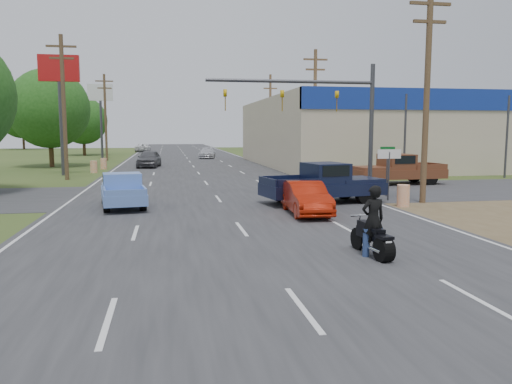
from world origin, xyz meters
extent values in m
plane|color=#2D431A|center=(0.00, 0.00, 0.00)|extent=(200.00, 200.00, 0.00)
cube|color=#2D2D30|center=(0.00, 40.00, 0.01)|extent=(15.00, 180.00, 0.02)
cube|color=#2D2D30|center=(0.00, 18.00, 0.01)|extent=(120.00, 10.00, 0.02)
cube|color=brown|center=(11.00, 10.00, 0.01)|extent=(8.00, 18.00, 0.01)
cube|color=#B7A88C|center=(32.00, 40.00, 3.30)|extent=(50.00, 28.00, 6.60)
cylinder|color=#4C3823|center=(9.50, 13.00, 5.00)|extent=(0.28, 0.28, 10.00)
cube|color=#4C3823|center=(9.50, 13.00, 9.20)|extent=(2.00, 0.14, 0.14)
cube|color=#4C3823|center=(9.50, 13.00, 8.40)|extent=(1.60, 0.14, 0.14)
cylinder|color=#4C3823|center=(9.50, 31.00, 5.00)|extent=(0.28, 0.28, 10.00)
cube|color=#4C3823|center=(9.50, 31.00, 9.20)|extent=(2.00, 0.14, 0.14)
cube|color=#4C3823|center=(9.50, 31.00, 8.40)|extent=(1.60, 0.14, 0.14)
cylinder|color=#4C3823|center=(9.50, 49.00, 5.00)|extent=(0.28, 0.28, 10.00)
cube|color=#4C3823|center=(9.50, 49.00, 9.20)|extent=(2.00, 0.14, 0.14)
cube|color=#4C3823|center=(9.50, 49.00, 8.40)|extent=(1.60, 0.14, 0.14)
cylinder|color=#4C3823|center=(-9.50, 28.00, 5.00)|extent=(0.28, 0.28, 10.00)
cube|color=#4C3823|center=(-9.50, 28.00, 9.20)|extent=(2.00, 0.14, 0.14)
cube|color=#4C3823|center=(-9.50, 28.00, 8.40)|extent=(1.60, 0.14, 0.14)
cylinder|color=#4C3823|center=(-9.50, 52.00, 5.00)|extent=(0.28, 0.28, 10.00)
cube|color=#4C3823|center=(-9.50, 52.00, 9.20)|extent=(2.00, 0.14, 0.14)
cube|color=#4C3823|center=(-9.50, 52.00, 8.40)|extent=(1.60, 0.14, 0.14)
cylinder|color=#422D19|center=(-13.50, 42.00, 1.62)|extent=(0.44, 0.44, 3.24)
sphere|color=#1E4C15|center=(-13.50, 42.00, 5.58)|extent=(7.56, 7.56, 7.56)
cylinder|color=#422D19|center=(-14.20, 66.00, 1.44)|extent=(0.44, 0.44, 2.88)
sphere|color=#1E4C15|center=(-14.20, 66.00, 4.96)|extent=(6.72, 6.72, 6.72)
cylinder|color=#422D19|center=(55.00, 70.00, 1.80)|extent=(0.44, 0.44, 3.60)
sphere|color=#1E4C15|center=(55.00, 70.00, 6.20)|extent=(8.40, 8.40, 8.40)
cylinder|color=#422D19|center=(30.00, 95.00, 1.71)|extent=(0.44, 0.44, 3.42)
sphere|color=#1E4C15|center=(30.00, 95.00, 5.89)|extent=(7.98, 7.98, 7.98)
cylinder|color=#422D19|center=(-30.00, 95.00, 1.89)|extent=(0.44, 0.44, 3.78)
sphere|color=#1E4C15|center=(-30.00, 95.00, 6.51)|extent=(8.82, 8.82, 8.82)
cylinder|color=orange|center=(8.00, 12.00, 0.50)|extent=(0.56, 0.56, 1.00)
cylinder|color=orange|center=(8.40, 20.50, 0.50)|extent=(0.56, 0.56, 1.00)
cylinder|color=orange|center=(-8.50, 34.00, 0.50)|extent=(0.56, 0.56, 1.00)
cylinder|color=orange|center=(-8.20, 38.00, 0.50)|extent=(0.56, 0.56, 1.00)
cylinder|color=#3F3F44|center=(-10.50, 32.00, 4.50)|extent=(0.30, 0.30, 9.00)
cube|color=#B21414|center=(-10.50, 32.00, 8.20)|extent=(3.00, 0.35, 2.00)
cylinder|color=#3F3F44|center=(-10.50, 56.00, 4.50)|extent=(0.30, 0.30, 9.00)
cube|color=white|center=(-10.50, 56.00, 8.20)|extent=(3.00, 0.35, 2.00)
cylinder|color=#3F3F44|center=(8.20, 14.00, 1.20)|extent=(0.08, 0.08, 2.40)
cube|color=white|center=(8.20, 14.00, 2.30)|extent=(1.20, 0.05, 0.45)
cylinder|color=#3F3F44|center=(8.80, 15.50, 1.20)|extent=(0.08, 0.08, 2.40)
cube|color=#0C591E|center=(8.80, 15.50, 2.50)|extent=(0.80, 0.04, 0.22)
cylinder|color=#3F3F44|center=(8.50, 17.00, 3.50)|extent=(0.24, 0.24, 7.00)
cylinder|color=#3F3F44|center=(4.00, 17.00, 6.00)|extent=(9.00, 0.18, 0.18)
imported|color=gold|center=(6.50, 17.00, 5.55)|extent=(0.18, 0.40, 1.10)
imported|color=gold|center=(3.50, 17.00, 5.55)|extent=(0.18, 0.40, 1.10)
imported|color=gold|center=(0.50, 17.00, 5.55)|extent=(0.18, 0.40, 1.10)
imported|color=#9C1907|center=(3.08, 10.72, 0.67)|extent=(1.58, 4.11, 1.34)
cylinder|color=black|center=(3.02, 3.04, 0.32)|extent=(0.39, 0.68, 0.65)
cylinder|color=black|center=(2.85, 4.46, 0.32)|extent=(0.19, 0.66, 0.65)
cube|color=black|center=(2.93, 3.77, 0.61)|extent=(0.35, 1.19, 0.29)
cube|color=black|center=(2.90, 4.02, 0.80)|extent=(0.32, 0.57, 0.22)
cube|color=black|center=(2.96, 3.48, 0.77)|extent=(0.36, 0.57, 0.10)
cylinder|color=white|center=(2.86, 4.31, 1.03)|extent=(0.64, 0.12, 0.05)
cube|color=white|center=(3.04, 2.83, 0.54)|extent=(0.18, 0.04, 0.12)
imported|color=black|center=(2.95, 3.63, 0.93)|extent=(0.73, 0.52, 1.86)
cylinder|color=black|center=(-5.44, 15.35, 0.36)|extent=(0.37, 0.74, 0.71)
cylinder|color=black|center=(-3.96, 15.57, 0.36)|extent=(0.37, 0.74, 0.71)
cylinder|color=black|center=(-5.05, 12.61, 0.36)|extent=(0.37, 0.74, 0.71)
cylinder|color=black|center=(-3.57, 12.82, 0.36)|extent=(0.37, 0.74, 0.71)
cube|color=#668DDB|center=(-4.51, 14.09, 0.55)|extent=(2.42, 4.83, 0.46)
cube|color=#668DDB|center=(-4.70, 15.46, 0.84)|extent=(1.92, 1.98, 0.16)
cube|color=#668DDB|center=(-4.52, 14.18, 1.16)|extent=(1.82, 1.61, 0.76)
cube|color=black|center=(-4.52, 14.18, 1.29)|extent=(1.81, 1.34, 0.40)
cube|color=#668DDB|center=(-4.18, 11.84, 0.91)|extent=(1.63, 0.30, 0.27)
cylinder|color=black|center=(6.29, 14.97, 0.44)|extent=(0.93, 0.49, 0.89)
cylinder|color=black|center=(6.63, 13.14, 0.44)|extent=(0.93, 0.49, 0.89)
cylinder|color=black|center=(2.88, 14.33, 0.44)|extent=(0.93, 0.49, 0.89)
cylinder|color=black|center=(3.23, 12.50, 0.44)|extent=(0.93, 0.49, 0.89)
cube|color=black|center=(4.76, 13.74, 0.69)|extent=(6.08, 3.25, 0.58)
cube|color=black|center=(6.46, 14.06, 1.05)|extent=(2.55, 2.48, 0.20)
cube|color=black|center=(4.87, 13.76, 1.44)|extent=(2.08, 2.33, 0.94)
cube|color=black|center=(4.87, 13.76, 1.61)|extent=(1.75, 2.31, 0.50)
cube|color=black|center=(1.98, 13.21, 1.13)|extent=(0.47, 2.02, 0.33)
cylinder|color=black|center=(10.45, 20.03, 0.45)|extent=(0.93, 0.41, 0.91)
cylinder|color=black|center=(10.31, 21.94, 0.45)|extent=(0.93, 0.41, 0.91)
cylinder|color=black|center=(13.98, 20.29, 0.45)|extent=(0.93, 0.41, 0.91)
cylinder|color=black|center=(13.84, 22.20, 0.45)|extent=(0.93, 0.41, 0.91)
cube|color=brown|center=(12.15, 21.11, 0.70)|extent=(6.05, 2.70, 0.59)
cube|color=brown|center=(10.38, 20.99, 1.08)|extent=(2.39, 2.32, 0.20)
cube|color=brown|center=(12.03, 21.11, 1.48)|extent=(1.92, 2.21, 0.96)
cube|color=black|center=(12.03, 21.11, 1.65)|extent=(1.57, 2.23, 0.51)
cube|color=brown|center=(15.03, 21.33, 1.16)|extent=(0.24, 2.09, 0.34)
imported|color=#505055|center=(-4.22, 39.76, 0.82)|extent=(2.49, 4.98, 1.63)
imported|color=silver|center=(2.57, 55.13, 0.70)|extent=(2.65, 5.04, 1.39)
imported|color=white|center=(-6.50, 77.50, 0.69)|extent=(2.64, 5.10, 1.37)
camera|label=1|loc=(-2.49, -8.87, 3.38)|focal=35.00mm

